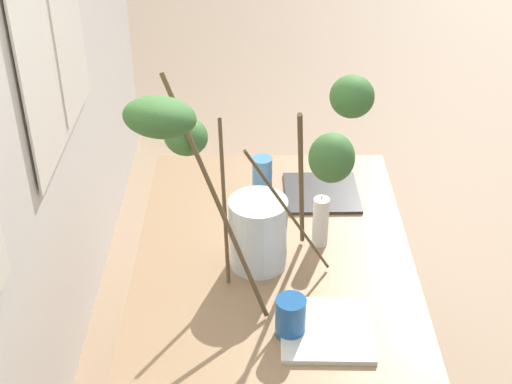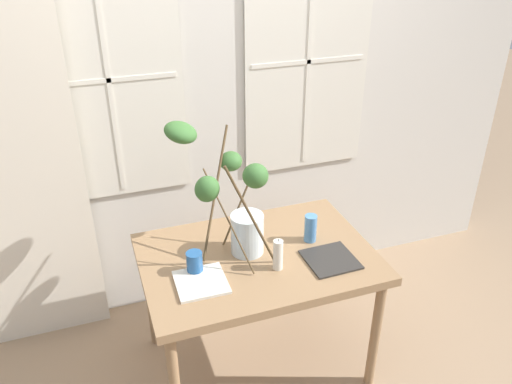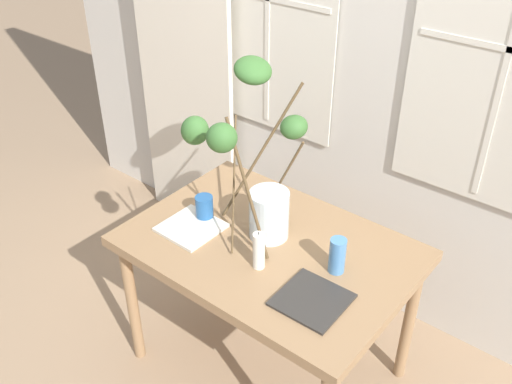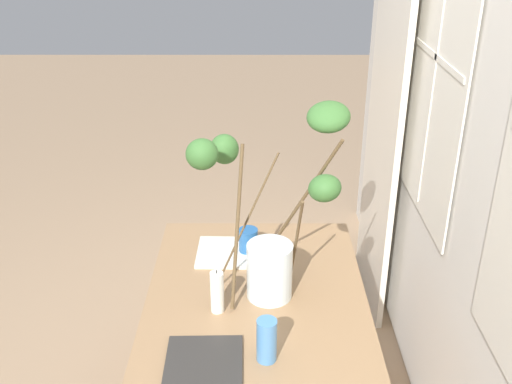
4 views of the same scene
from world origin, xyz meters
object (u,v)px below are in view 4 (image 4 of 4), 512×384
vase_with_branches (275,216)px  plate_square_left (227,252)px  drinking_glass_blue_left (249,241)px  pillar_candle (218,292)px  dining_table (258,318)px  plate_square_right (205,362)px  drinking_glass_blue_right (268,340)px

vase_with_branches → plate_square_left: size_ratio=2.88×
vase_with_branches → drinking_glass_blue_left: vase_with_branches is taller
vase_with_branches → pillar_candle: bearing=-50.5°
dining_table → pillar_candle: bearing=-68.4°
drinking_glass_blue_left → plate_square_right: size_ratio=0.46×
dining_table → drinking_glass_blue_right: drinking_glass_blue_right is taller
plate_square_left → plate_square_right: size_ratio=0.97×
dining_table → drinking_glass_blue_left: size_ratio=10.48×
drinking_glass_blue_left → plate_square_left: drinking_glass_blue_left is taller
vase_with_branches → drinking_glass_blue_right: size_ratio=4.52×
plate_square_right → pillar_candle: pillar_candle is taller
dining_table → plate_square_right: size_ratio=4.81×
drinking_glass_blue_left → pillar_candle: 0.40m
vase_with_branches → pillar_candle: 0.33m
plate_square_right → vase_with_branches: bearing=152.4°
drinking_glass_blue_left → drinking_glass_blue_right: size_ratio=0.74×
drinking_glass_blue_left → plate_square_left: (0.01, -0.09, -0.05)m
dining_table → plate_square_right: bearing=-27.0°
drinking_glass_blue_left → plate_square_right: 0.66m
pillar_candle → dining_table: bearing=111.6°
plate_square_right → pillar_candle: size_ratio=1.42×
drinking_glass_blue_right → plate_square_left: bearing=-165.9°
dining_table → pillar_candle: 0.21m
plate_square_left → pillar_candle: 0.38m
dining_table → plate_square_right: (0.32, -0.16, 0.08)m
plate_square_right → drinking_glass_blue_right: bearing=96.2°
dining_table → drinking_glass_blue_left: 0.35m
vase_with_branches → drinking_glass_blue_right: vase_with_branches is taller
vase_with_branches → plate_square_left: (-0.21, -0.19, -0.28)m
drinking_glass_blue_left → plate_square_right: (0.65, -0.13, -0.05)m
drinking_glass_blue_right → plate_square_right: drinking_glass_blue_right is taller
drinking_glass_blue_right → plate_square_left: 0.65m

